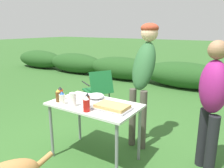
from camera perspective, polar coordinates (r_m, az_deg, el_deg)
The scene contains 15 objects.
ground_plane at distance 3.01m, azimuth -4.37°, elevation -18.57°, with size 60.00×60.00×0.00m, color #336028.
shrub_hedge at distance 6.41m, azimuth 18.14°, elevation 2.24°, with size 14.40×0.90×0.73m.
folding_table at distance 2.71m, azimuth -4.64°, elevation -6.71°, with size 1.10×0.64×0.74m.
food_tray at distance 2.49m, azimuth 0.07°, elevation -6.02°, with size 0.42×0.27×0.06m.
plate_stack at distance 2.87m, azimuth -8.64°, elevation -3.57°, with size 0.20×0.20×0.04m, color white.
mixing_bowl at distance 2.87m, azimuth -4.18°, elevation -3.12°, with size 0.21×0.21×0.07m, color silver.
paper_cup_stack at distance 2.61m, azimuth -10.17°, elevation -4.04°, with size 0.08×0.08×0.16m, color white.
beer_bottle at distance 2.81m, azimuth -13.86°, elevation -2.98°, with size 0.06×0.06×0.17m.
hot_sauce_bottle at distance 2.89m, azimuth -13.34°, elevation -2.40°, with size 0.07×0.07×0.17m.
ketchup_bottle at distance 2.42m, azimuth -6.69°, elevation -5.24°, with size 0.07×0.07×0.18m.
bbq_sauce_bottle at distance 2.55m, azimuth -6.42°, elevation -4.25°, with size 0.06×0.06×0.18m.
mayo_bottle at distance 2.70m, azimuth -12.90°, elevation -3.63°, with size 0.07×0.07×0.16m.
standing_person_in_red_jacket at distance 2.99m, azimuth 8.36°, elevation 4.26°, with size 0.33×0.48×1.70m.
standing_person_in_dark_puffer at distance 2.62m, azimuth 24.69°, elevation -3.18°, with size 0.44×0.46×1.52m.
camp_chair_green_behind_table at distance 4.40m, azimuth -3.60°, elevation -1.01°, with size 0.74×0.70×0.83m.
Camera 1 is at (1.54, -2.00, 1.64)m, focal length 35.00 mm.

